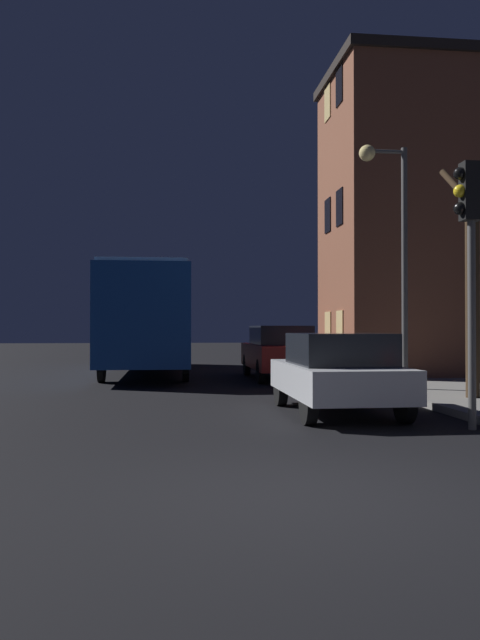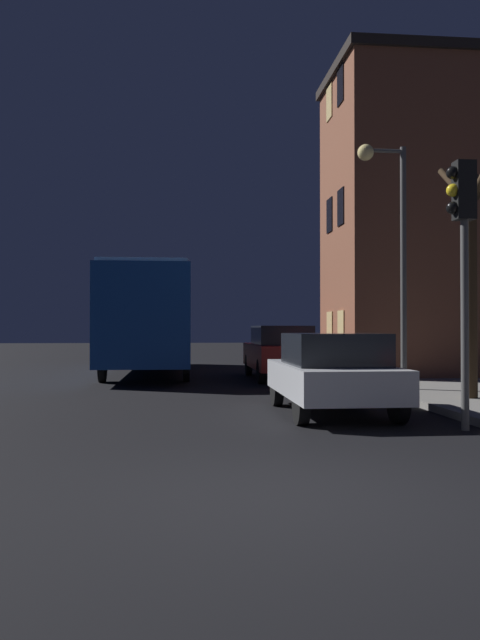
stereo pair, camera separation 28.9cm
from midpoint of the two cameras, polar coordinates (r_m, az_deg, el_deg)
ground_plane at (r=6.11m, az=6.13°, el=-15.50°), size 120.00×120.00×0.00m
brick_building at (r=20.61m, az=14.61°, el=8.86°), size 4.26×4.51×9.66m
streetlamp at (r=15.17m, az=14.14°, el=8.34°), size 1.16×0.38×5.71m
traffic_light at (r=10.22m, az=20.44°, el=7.17°), size 0.43×0.24×4.11m
bare_tree at (r=13.67m, az=20.98°, el=4.56°), size 1.34×2.49×4.97m
bus at (r=21.72m, az=-7.81°, el=0.55°), size 2.59×10.98×3.42m
car_near_lane at (r=11.42m, az=9.13°, el=-4.66°), size 1.79×3.85×1.46m
car_mid_lane at (r=19.08m, az=4.13°, el=-2.86°), size 1.77×4.77×1.62m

